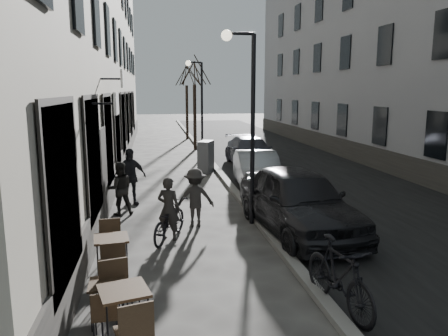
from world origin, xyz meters
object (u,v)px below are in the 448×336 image
object	(u,v)px
pedestrian_mid	(195,198)
car_near	(298,200)
streetlamp_far	(199,98)
utility_cabinet	(206,157)
car_far	(250,152)
bistro_set_c	(112,252)
pedestrian_near	(120,189)
moped	(339,276)
streetlamp_near	(247,107)
bicycle	(169,221)
tree_near	(194,71)
tree_far	(186,75)
car_mid	(257,170)
bistro_set_b	(108,298)
pedestrian_far	(130,177)
bistro_set_a	(124,310)

from	to	relation	value
pedestrian_mid	car_near	distance (m)	2.70
streetlamp_far	utility_cabinet	distance (m)	4.97
pedestrian_mid	car_far	size ratio (longest dim) A/B	0.33
bistro_set_c	streetlamp_far	bearing A→B (deg)	70.39
pedestrian_near	moped	world-z (taller)	pedestrian_near
utility_cabinet	moped	bearing A→B (deg)	-62.98
streetlamp_near	bicycle	size ratio (longest dim) A/B	2.81
streetlamp_near	tree_near	world-z (taller)	tree_near
tree_far	car_mid	world-z (taller)	tree_far
bistro_set_b	car_near	distance (m)	5.80
bistro_set_b	moped	size ratio (longest dim) A/B	0.68
streetlamp_near	moped	xyz separation A→B (m)	(0.52, -4.89, -2.56)
car_near	moped	xyz separation A→B (m)	(-0.65, -4.00, -0.24)
tree_near	moped	bearing A→B (deg)	-88.70
car_near	car_far	xyz separation A→B (m)	(0.99, 9.92, -0.16)
streetlamp_near	car_far	size ratio (longest dim) A/B	1.09
streetlamp_far	tree_near	xyz separation A→B (m)	(0.07, 3.00, 1.50)
bistro_set_c	moped	size ratio (longest dim) A/B	0.82
bicycle	car_mid	bearing A→B (deg)	-99.49
tree_near	pedestrian_near	xyz separation A→B (m)	(-3.50, -13.55, -3.88)
bistro_set_b	pedestrian_near	size ratio (longest dim) A/B	0.87
tree_near	pedestrian_near	distance (m)	14.52
tree_far	pedestrian_near	distance (m)	20.24
tree_far	bistro_set_c	size ratio (longest dim) A/B	3.50
tree_near	bicycle	xyz separation A→B (m)	(-2.18, -15.95, -4.19)
utility_cabinet	streetlamp_near	bearing A→B (deg)	-64.90
bistro_set_c	car_near	size ratio (longest dim) A/B	0.33
streetlamp_far	bistro_set_b	size ratio (longest dim) A/B	3.76
car_far	bistro_set_b	bearing A→B (deg)	-112.37
streetlamp_near	car_near	distance (m)	2.75
streetlamp_far	tree_far	size ratio (longest dim) A/B	0.89
utility_cabinet	pedestrian_near	xyz separation A→B (m)	(-3.27, -6.24, 0.09)
bicycle	pedestrian_mid	size ratio (longest dim) A/B	1.16
tree_near	pedestrian_far	bearing A→B (deg)	-104.65
tree_near	car_near	xyz separation A→B (m)	(1.10, -15.89, -3.83)
streetlamp_far	tree_near	distance (m)	3.36
pedestrian_far	moped	distance (m)	8.29
bistro_set_a	pedestrian_far	distance (m)	7.82
pedestrian_far	car_mid	world-z (taller)	pedestrian_far
bistro_set_c	utility_cabinet	world-z (taller)	utility_cabinet
bistro_set_c	car_far	world-z (taller)	car_far
streetlamp_near	tree_far	distance (m)	21.05
tree_far	car_near	xyz separation A→B (m)	(1.10, -21.89, -3.83)
bicycle	pedestrian_near	distance (m)	2.76
tree_far	moped	size ratio (longest dim) A/B	2.86
bistro_set_a	pedestrian_far	size ratio (longest dim) A/B	0.94
tree_near	bistro_set_b	xyz separation A→B (m)	(-3.27, -19.69, -4.26)
car_near	moped	size ratio (longest dim) A/B	2.46
streetlamp_near	pedestrian_mid	distance (m)	2.75
moped	pedestrian_far	bearing A→B (deg)	107.92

